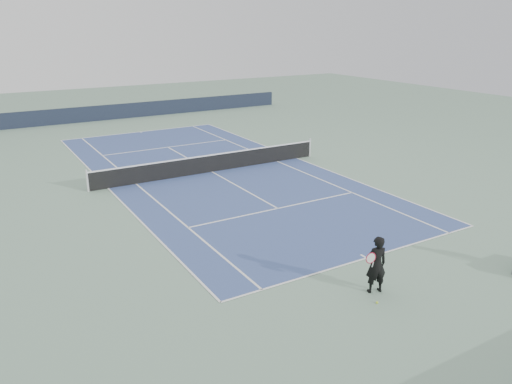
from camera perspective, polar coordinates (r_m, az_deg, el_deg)
ground at (r=26.52m, az=-5.06°, el=2.29°), size 80.00×80.00×0.00m
court_surface at (r=26.52m, az=-5.06°, el=2.30°), size 10.97×23.77×0.01m
tennis_net at (r=26.38m, az=-5.09°, el=3.34°), size 12.90×0.10×1.07m
windscreen_far at (r=42.86m, az=-15.68°, el=8.83°), size 30.00×0.25×1.20m
tennis_player at (r=14.93m, az=13.57°, el=-8.06°), size 0.83×0.63×1.76m
tennis_ball at (r=14.76m, az=13.67°, el=-12.17°), size 0.07×0.07×0.07m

